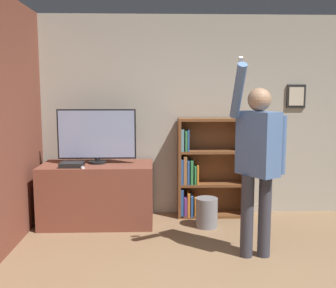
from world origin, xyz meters
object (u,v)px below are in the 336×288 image
Objects in this scene: television at (97,136)px; waste_bin at (207,212)px; person at (258,156)px; bookshelf at (204,171)px; game_console at (72,165)px.

television reaches higher than waste_bin.
waste_bin is (-0.38, 0.91, -0.86)m from person.
television reaches higher than bookshelf.
game_console is at bearing 179.94° from waste_bin.
bookshelf is (1.68, 0.45, -0.18)m from game_console.
television is at bearing 39.35° from game_console.
television is 0.74× the size of bookshelf.
game_console is 2.25m from person.
game_console is at bearing -146.69° from person.
television is at bearing -155.46° from person.
bookshelf reaches higher than game_console.
person is 1.31m from waste_bin.
game_console is 1.75m from bookshelf.
person is at bearing -24.00° from game_console.
bookshelf reaches higher than waste_bin.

